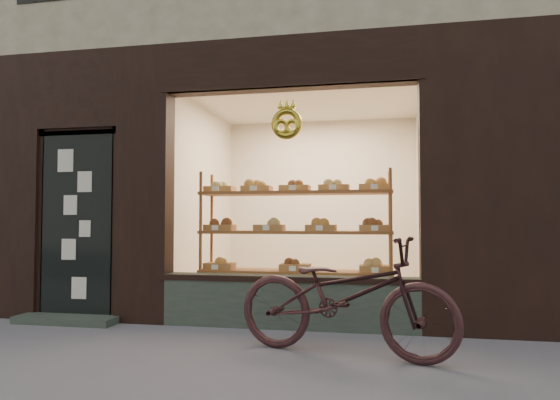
# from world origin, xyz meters

# --- Properties ---
(ground) EXTENTS (90.00, 90.00, 0.00)m
(ground) POSITION_xyz_m (0.00, 0.00, 0.00)
(ground) COLOR #595860
(display_shelf) EXTENTS (2.20, 0.45, 1.70)m
(display_shelf) POSITION_xyz_m (0.45, 2.55, 0.89)
(display_shelf) COLOR brown
(display_shelf) RESTS_ON ground
(bicycle) EXTENTS (2.01, 1.10, 1.00)m
(bicycle) POSITION_xyz_m (1.10, 1.15, 0.50)
(bicycle) COLOR #31191B
(bicycle) RESTS_ON ground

